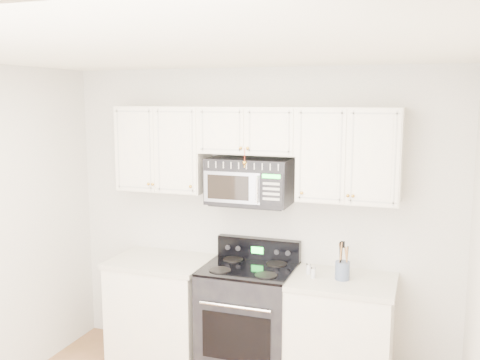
% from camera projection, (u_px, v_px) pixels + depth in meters
% --- Properties ---
extents(room, '(3.51, 3.51, 2.61)m').
position_uv_depth(room, '(166.00, 279.00, 3.10)').
color(room, '#9E6549').
rests_on(room, ground).
extents(base_cabinet_left, '(0.86, 0.65, 0.92)m').
position_uv_depth(base_cabinet_left, '(162.00, 312.00, 4.84)').
color(base_cabinet_left, white).
rests_on(base_cabinet_left, ground).
extents(base_cabinet_right, '(0.86, 0.65, 0.92)m').
position_uv_depth(base_cabinet_right, '(339.00, 337.00, 4.31)').
color(base_cabinet_right, white).
rests_on(base_cabinet_right, ground).
extents(range, '(0.75, 0.68, 1.12)m').
position_uv_depth(range, '(249.00, 318.00, 4.55)').
color(range, black).
rests_on(range, ground).
extents(upper_cabinets, '(2.44, 0.37, 0.75)m').
position_uv_depth(upper_cabinets, '(251.00, 147.00, 4.49)').
color(upper_cabinets, white).
rests_on(upper_cabinets, ground).
extents(microwave, '(0.70, 0.40, 0.39)m').
position_uv_depth(microwave, '(249.00, 181.00, 4.52)').
color(microwave, black).
rests_on(microwave, ground).
extents(utensil_crock, '(0.12, 0.12, 0.31)m').
position_uv_depth(utensil_crock, '(342.00, 269.00, 4.21)').
color(utensil_crock, slate).
rests_on(utensil_crock, base_cabinet_right).
extents(shaker_salt, '(0.04, 0.04, 0.09)m').
position_uv_depth(shaker_salt, '(309.00, 268.00, 4.35)').
color(shaker_salt, silver).
rests_on(shaker_salt, base_cabinet_right).
extents(shaker_pepper, '(0.04, 0.04, 0.09)m').
position_uv_depth(shaker_pepper, '(313.00, 272.00, 4.25)').
color(shaker_pepper, silver).
rests_on(shaker_pepper, base_cabinet_right).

